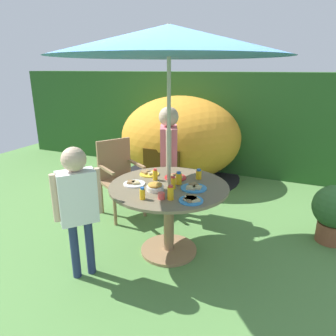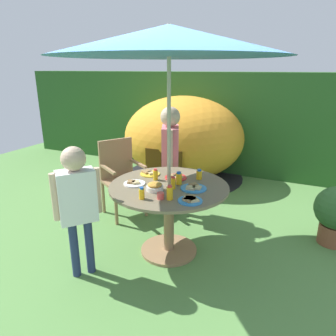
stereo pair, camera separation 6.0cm
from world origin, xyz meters
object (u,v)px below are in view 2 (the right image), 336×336
Objects in this scene: garden_table at (169,204)px; plate_center_front at (194,188)px; dome_tent at (183,138)px; plate_far_left at (176,177)px; wooden_chair at (120,173)px; child_in_pink_shirt at (170,148)px; juice_bottle_near_left at (155,175)px; juice_bottle_mid_left at (173,183)px; patio_umbrella at (169,41)px; snack_bowl at (155,187)px; plate_near_right at (150,173)px; juice_bottle_spot_a at (142,194)px; child_in_white_shirt at (77,196)px; juice_bottle_far_right at (179,178)px; juice_bottle_front_edge at (199,175)px; cup_near at (161,196)px; potted_plant at (336,212)px; juice_bottle_mid_right at (170,193)px; plate_back_edge at (134,183)px; plate_center_back at (190,200)px.

plate_center_front reaches higher than garden_table.
plate_far_left is (0.74, -2.05, 0.06)m from dome_tent.
wooden_chair is 0.74m from child_in_pink_shirt.
juice_bottle_mid_left reaches higher than juice_bottle_near_left.
patio_umbrella is at bearing 0.00° from garden_table.
snack_bowl is 0.18m from juice_bottle_mid_left.
juice_bottle_spot_a reaches higher than plate_near_right.
garden_table is at bearing 0.00° from child_in_white_shirt.
snack_bowl is at bearing -120.06° from juice_bottle_far_right.
patio_umbrella is 1.00× the size of dome_tent.
plate_center_front is 2.34× the size of juice_bottle_front_edge.
juice_bottle_front_edge is at bearing -66.91° from dome_tent.
wooden_chair is at bearing 138.02° from cup_near.
cup_near is at bearing -102.91° from juice_bottle_front_edge.
patio_umbrella reaches higher than juice_bottle_spot_a.
plate_center_front is (0.83, 0.67, -0.03)m from child_in_white_shirt.
patio_umbrella reaches higher than potted_plant.
cup_near is (-0.08, -0.02, -0.03)m from juice_bottle_mid_right.
plate_near_right is 0.98× the size of plate_back_edge.
child_in_white_shirt is (-0.23, -1.46, -0.11)m from child_in_pink_shirt.
wooden_chair is 1.03m from plate_far_left.
juice_bottle_mid_left is (1.03, -0.66, 0.26)m from wooden_chair.
garden_table is 5.17× the size of plate_far_left.
juice_bottle_front_edge is at bearing 24.41° from child_in_pink_shirt.
plate_far_left is 2.13× the size of juice_bottle_front_edge.
juice_bottle_near_left reaches higher than plate_center_front.
potted_plant is at bearing 33.17° from snack_bowl.
dome_tent is (0.20, 1.67, 0.15)m from wooden_chair.
juice_bottle_mid_left is 0.38m from juice_bottle_front_edge.
plate_back_edge is at bearing -106.50° from wooden_chair.
juice_bottle_mid_right is (0.07, -0.24, 0.00)m from juice_bottle_mid_left.
patio_umbrella is at bearing -90.00° from wooden_chair.
potted_plant is at bearing 69.49° from child_in_pink_shirt.
patio_umbrella is at bearing 70.25° from snack_bowl.
plate_near_right is 1.70× the size of juice_bottle_mid_left.
wooden_chair reaches higher than juice_bottle_spot_a.
cup_near is (1.03, -0.93, 0.23)m from wooden_chair.
child_in_white_shirt reaches higher than plate_center_front.
plate_center_front is at bearing 30.40° from snack_bowl.
plate_far_left and plate_back_edge have the same top height.
snack_bowl is at bearing -64.65° from juice_bottle_near_left.
garden_table is at bearing 137.99° from juice_bottle_mid_left.
child_in_pink_shirt is (-0.34, 0.79, 0.35)m from garden_table.
juice_bottle_far_right is at bearing 88.92° from cup_near.
cup_near is at bearing -140.83° from potted_plant.
wooden_chair reaches higher than plate_center_front.
juice_bottle_mid_left is (0.40, -0.27, 0.05)m from plate_near_right.
juice_bottle_far_right is at bearing 161.78° from plate_center_front.
juice_bottle_mid_left is at bearing 38.69° from snack_bowl.
potted_plant is 1.74m from plate_center_back.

